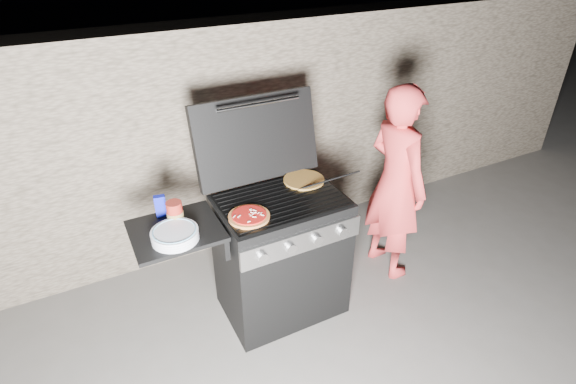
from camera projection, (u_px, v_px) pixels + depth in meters
name	position (u px, v px, depth m)	size (l,w,h in m)	color
ground	(282.00, 305.00, 3.28)	(50.00, 50.00, 0.00)	#5B5753
stone_wall	(223.00, 139.00, 3.61)	(8.00, 0.35, 1.80)	#7C6E5C
gas_grill	(247.00, 267.00, 2.95)	(1.34, 0.79, 0.91)	black
pizza_topped	(249.00, 216.00, 2.63)	(0.24, 0.24, 0.03)	tan
pizza_plain	(304.00, 180.00, 3.00)	(0.27, 0.27, 0.01)	gold
sauce_jar	(175.00, 213.00, 2.56)	(0.09, 0.09, 0.14)	maroon
blue_carton	(161.00, 206.00, 2.63)	(0.06, 0.04, 0.14)	#0E16A2
plate_stack	(175.00, 235.00, 2.45)	(0.26, 0.26, 0.06)	silver
person	(396.00, 184.00, 3.29)	(0.55, 0.36, 1.51)	#E1393B
tongs	(329.00, 181.00, 2.92)	(0.01, 0.01, 0.43)	black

